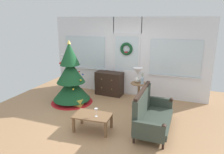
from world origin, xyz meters
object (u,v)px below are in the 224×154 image
Objects in this scene: settee_sofa at (150,114)px; table_lamp at (138,73)px; wine_glass at (96,111)px; gift_box at (79,103)px; side_table at (139,90)px; christmas_tree at (71,80)px; dresser_cabinet at (109,83)px; coffee_table at (93,117)px; flower_vase at (142,80)px.

table_lamp is (-0.62, 1.28, 0.60)m from settee_sofa.
wine_glass is 0.93× the size of gift_box.
side_table is at bearing 23.72° from gift_box.
table_lamp is (1.92, 0.53, 0.28)m from christmas_tree.
dresser_cabinet reaches higher than gift_box.
coffee_table is 1.46m from gift_box.
settee_sofa is at bearing -65.52° from side_table.
flower_vase is at bearing 66.57° from coffee_table.
flower_vase reaches higher than dresser_cabinet.
coffee_table is (-0.74, -1.72, -0.48)m from flower_vase.
coffee_table is at bearing -43.97° from christmas_tree.
table_lamp is 2.01m from coffee_table.
settee_sofa is 1.32m from coffee_table.
settee_sofa is 2.24× the size of side_table.
coffee_table is 4.50× the size of wine_glass.
christmas_tree is 1.89m from coffee_table.
flower_vase is at bearing 20.75° from gift_box.
table_lamp is 2.26× the size of wine_glass.
dresser_cabinet reaches higher than side_table.
flower_vase is 0.40× the size of coffee_table.
christmas_tree is 9.80× the size of wine_glass.
table_lamp is at bearing -24.91° from dresser_cabinet.
settee_sofa is 4.41× the size of flower_vase.
dresser_cabinet is 2.45m from wine_glass.
table_lamp is 0.25m from flower_vase.
dresser_cabinet is at bearing 154.13° from flower_vase.
dresser_cabinet is at bearing 133.75° from settee_sofa.
settee_sofa is (1.70, -1.78, -0.01)m from dresser_cabinet.
table_lamp is at bearing 146.31° from side_table.
side_table is at bearing -25.41° from dresser_cabinet.
gift_box is (-1.56, -0.75, -0.87)m from table_lamp.
settee_sofa is 1.37m from side_table.
flower_vase reaches higher than gift_box.
side_table is (1.98, 0.49, -0.21)m from christmas_tree.
christmas_tree is 2.67m from settee_sofa.
flower_vase reaches higher than coffee_table.
wine_glass is at bearing -45.62° from gift_box.
flower_vase is at bearing -30.96° from side_table.
wine_glass is (0.61, -2.36, 0.14)m from dresser_cabinet.
side_table is 0.79× the size of coffee_table.
gift_box is at bearing -31.91° from christmas_tree.
settee_sofa is 1.76× the size of coffee_table.
christmas_tree reaches higher than coffee_table.
dresser_cabinet is 1.27m from side_table.
coffee_table is at bearing -47.51° from gift_box.
side_table is 1.90m from coffee_table.
table_lamp is at bearing 147.99° from flower_vase.
coffee_table is at bearing -107.82° from table_lamp.
settee_sofa is at bearing -63.99° from table_lamp.
flower_vase reaches higher than wine_glass.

